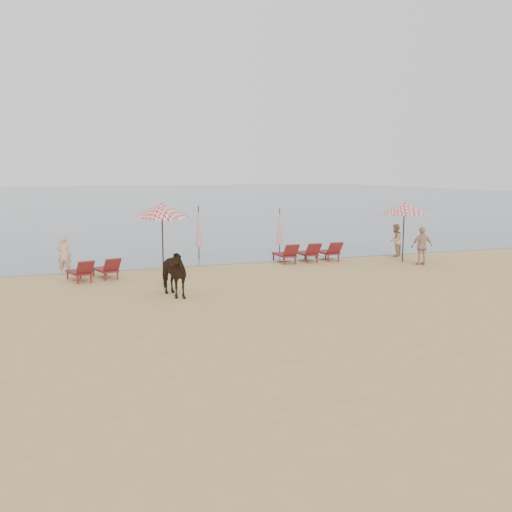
% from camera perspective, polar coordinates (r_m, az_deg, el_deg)
% --- Properties ---
extents(ground, '(120.00, 120.00, 0.00)m').
position_cam_1_polar(ground, '(14.92, 6.58, -6.85)').
color(ground, tan).
rests_on(ground, ground).
extents(sea, '(160.00, 140.00, 0.06)m').
position_cam_1_polar(sea, '(93.18, -15.93, 5.72)').
color(sea, '#51606B').
rests_on(sea, ground).
extents(lounger_cluster_left, '(1.94, 1.89, 0.56)m').
position_cam_1_polar(lounger_cluster_left, '(21.50, -15.87, -1.33)').
color(lounger_cluster_left, maroon).
rests_on(lounger_cluster_left, ground).
extents(lounger_cluster_right, '(2.75, 1.66, 0.60)m').
position_cam_1_polar(lounger_cluster_right, '(25.04, 5.24, 0.37)').
color(lounger_cluster_right, maroon).
rests_on(lounger_cluster_right, ground).
extents(umbrella_open_left_b, '(2.16, 2.20, 2.75)m').
position_cam_1_polar(umbrella_open_left_b, '(23.54, -9.39, 4.58)').
color(umbrella_open_left_b, black).
rests_on(umbrella_open_left_b, ground).
extents(umbrella_open_right, '(2.12, 2.12, 2.58)m').
position_cam_1_polar(umbrella_open_right, '(25.46, 14.62, 4.59)').
color(umbrella_open_right, black).
rests_on(umbrella_open_right, ground).
extents(umbrella_closed_left, '(0.29, 0.29, 2.41)m').
position_cam_1_polar(umbrella_closed_left, '(25.63, -5.76, 2.95)').
color(umbrella_closed_left, black).
rests_on(umbrella_closed_left, ground).
extents(umbrella_closed_right, '(0.27, 0.27, 2.24)m').
position_cam_1_polar(umbrella_closed_right, '(26.58, 2.38, 2.95)').
color(umbrella_closed_right, black).
rests_on(umbrella_closed_right, ground).
extents(cow, '(1.22, 1.94, 1.52)m').
position_cam_1_polar(cow, '(18.18, -8.58, -1.67)').
color(cow, black).
rests_on(cow, ground).
extents(beachgoer_left, '(0.63, 0.50, 1.50)m').
position_cam_1_polar(beachgoer_left, '(23.06, -18.63, 0.10)').
color(beachgoer_left, tan).
rests_on(beachgoer_left, ground).
extents(beachgoer_right_a, '(0.94, 0.90, 1.52)m').
position_cam_1_polar(beachgoer_right_a, '(27.25, 13.76, 1.54)').
color(beachgoer_right_a, tan).
rests_on(beachgoer_right_a, ground).
extents(beachgoer_right_b, '(0.99, 0.51, 1.62)m').
position_cam_1_polar(beachgoer_right_b, '(25.01, 16.28, 0.96)').
color(beachgoer_right_b, tan).
rests_on(beachgoer_right_b, ground).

